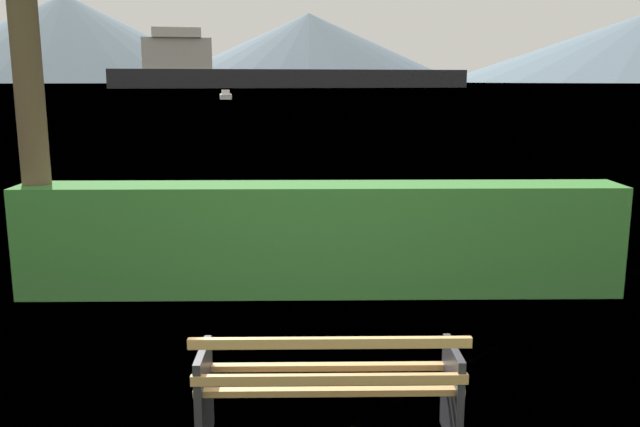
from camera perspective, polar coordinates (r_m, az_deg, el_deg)
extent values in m
plane|color=slate|center=(312.69, -0.92, 10.86)|extent=(620.00, 620.00, 0.00)
cube|color=tan|center=(4.50, 0.81, -14.89)|extent=(1.76, 0.07, 0.04)
cube|color=tan|center=(4.67, 0.73, -13.85)|extent=(1.76, 0.07, 0.04)
cube|color=tan|center=(4.84, 0.65, -12.88)|extent=(1.76, 0.07, 0.04)
cube|color=tan|center=(4.38, 0.85, -13.90)|extent=(1.76, 0.05, 0.06)
cube|color=tan|center=(4.23, 0.88, -10.92)|extent=(1.76, 0.05, 0.06)
cube|color=#2D2D33|center=(4.75, -9.81, -15.08)|extent=(0.05, 0.51, 0.68)
cube|color=#2D2D33|center=(4.80, 11.15, -14.82)|extent=(0.05, 0.51, 0.68)
cube|color=#387A33|center=(7.74, 0.03, -2.15)|extent=(6.85, 0.66, 1.27)
cylinder|color=brown|center=(8.22, -23.36, 8.39)|extent=(0.32, 0.32, 4.29)
cube|color=#232328|center=(205.03, -2.36, 11.36)|extent=(106.66, 39.76, 5.30)
cube|color=beige|center=(201.14, -12.11, 13.09)|extent=(21.86, 18.77, 8.49)
cube|color=silver|center=(201.42, -12.18, 14.67)|extent=(16.67, 19.11, 2.65)
cube|color=silver|center=(86.31, -8.01, 9.80)|extent=(1.98, 4.19, 0.64)
cube|color=beige|center=(86.30, -8.02, 10.17)|extent=(1.19, 1.58, 0.50)
cone|color=slate|center=(606.22, -20.66, 13.72)|extent=(287.35, 287.35, 70.83)
cone|color=slate|center=(603.36, -0.94, 13.87)|extent=(261.28, 261.28, 58.78)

